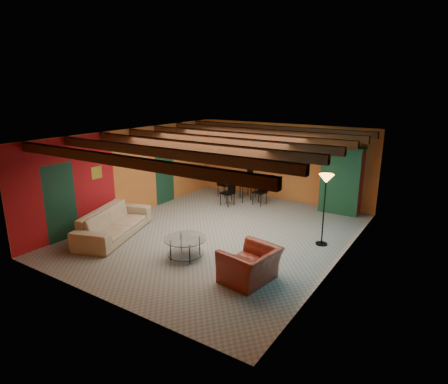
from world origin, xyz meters
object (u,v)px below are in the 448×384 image
Objects in this scene: dining_table at (241,187)px; floor_lamp at (324,210)px; coffee_table at (185,248)px; sofa at (114,223)px; potted_plant at (345,140)px; armchair at (250,265)px; armoire at (342,181)px; vase at (242,170)px.

floor_lamp is at bearing -30.97° from dining_table.
floor_lamp reaches higher than coffee_table.
sofa is 2.57× the size of coffee_table.
armchair is at bearing -92.38° from potted_plant.
coffee_table is at bearing -109.64° from sofa.
armchair is at bearing -111.16° from sofa.
potted_plant is (0.00, 0.00, 1.28)m from armoire.
coffee_table is 3.58m from floor_lamp.
sofa is at bearing -104.03° from dining_table.
vase is (-1.27, 4.77, 0.85)m from coffee_table.
armchair is 5.88m from potted_plant.
dining_table is (-1.27, 4.77, 0.25)m from coffee_table.
floor_lamp reaches higher than sofa.
floor_lamp reaches higher than dining_table.
potted_plant reaches higher than armchair.
dining_table is at bearing -170.21° from armoire.
vase is (-3.09, 4.89, 0.74)m from armchair.
vase is at bearing -168.91° from potted_plant.
potted_plant is at bearing -173.66° from armchair.
sofa is 7.30m from potted_plant.
sofa is 7.06m from armoire.
vase is (-3.32, -0.65, -1.21)m from potted_plant.
sofa is at bearing -83.13° from armchair.
vase is (0.00, 0.00, 0.60)m from dining_table.
vase is at bearing -139.02° from armchair.
floor_lamp is (2.44, 2.54, 0.67)m from coffee_table.
sofa is 2.31× the size of armchair.
floor_lamp is at bearing 46.20° from coffee_table.
dining_table reaches higher than armchair.
armchair is 1.11× the size of coffee_table.
armoire is 11.48× the size of vase.
armoire is (4.50, 5.40, 0.66)m from sofa.
sofa is at bearing -104.03° from vase.
dining_table is at bearing -139.02° from armchair.
dining_table is at bearing 104.97° from coffee_table.
armchair is at bearing -57.75° from vase.
floor_lamp is 4.33m from vase.
coffee_table is at bearing -75.03° from dining_table.
sofa is 1.24× the size of armoire.
floor_lamp is (0.39, -2.88, -0.11)m from armoire.
armoire is (3.32, 0.65, 0.53)m from dining_table.
sofa is 5.54m from floor_lamp.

